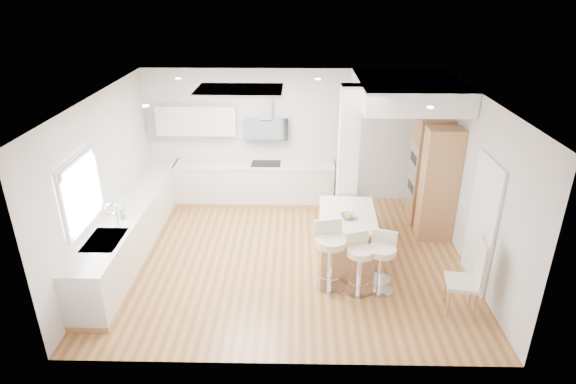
{
  "coord_description": "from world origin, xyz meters",
  "views": [
    {
      "loc": [
        0.15,
        -7.14,
        4.46
      ],
      "look_at": [
        -0.01,
        0.4,
        1.07
      ],
      "focal_mm": 30.0,
      "sensor_mm": 36.0,
      "label": 1
    }
  ],
  "objects_px": {
    "bar_stool_b": "(359,261)",
    "bar_stool_c": "(381,260)",
    "peninsula": "(346,236)",
    "dining_chair": "(472,275)",
    "bar_stool_a": "(330,252)"
  },
  "relations": [
    {
      "from": "bar_stool_b",
      "to": "bar_stool_c",
      "type": "xyz_separation_m",
      "value": [
        0.34,
        0.03,
        0.0
      ]
    },
    {
      "from": "bar_stool_c",
      "to": "bar_stool_b",
      "type": "bearing_deg",
      "value": -157.92
    },
    {
      "from": "bar_stool_b",
      "to": "peninsula",
      "type": "bearing_deg",
      "value": 77.58
    },
    {
      "from": "bar_stool_c",
      "to": "dining_chair",
      "type": "relative_size",
      "value": 0.83
    },
    {
      "from": "bar_stool_c",
      "to": "bar_stool_a",
      "type": "bearing_deg",
      "value": -170.04
    },
    {
      "from": "dining_chair",
      "to": "peninsula",
      "type": "bearing_deg",
      "value": 147.99
    },
    {
      "from": "peninsula",
      "to": "bar_stool_a",
      "type": "relative_size",
      "value": 1.32
    },
    {
      "from": "bar_stool_b",
      "to": "bar_stool_c",
      "type": "distance_m",
      "value": 0.34
    },
    {
      "from": "peninsula",
      "to": "bar_stool_b",
      "type": "height_order",
      "value": "bar_stool_b"
    },
    {
      "from": "peninsula",
      "to": "bar_stool_b",
      "type": "bearing_deg",
      "value": -81.34
    },
    {
      "from": "peninsula",
      "to": "dining_chair",
      "type": "distance_m",
      "value": 2.16
    },
    {
      "from": "bar_stool_a",
      "to": "bar_stool_c",
      "type": "distance_m",
      "value": 0.78
    },
    {
      "from": "peninsula",
      "to": "bar_stool_a",
      "type": "height_order",
      "value": "bar_stool_a"
    },
    {
      "from": "bar_stool_b",
      "to": "bar_stool_a",
      "type": "bearing_deg",
      "value": 145.46
    },
    {
      "from": "bar_stool_a",
      "to": "dining_chair",
      "type": "relative_size",
      "value": 0.93
    }
  ]
}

